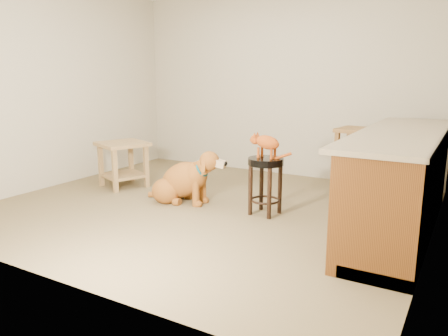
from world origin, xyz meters
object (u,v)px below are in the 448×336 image
Objects in this scene: side_table at (123,158)px; golden_retriever at (183,181)px; wood_stool at (356,161)px; tabby_kitten at (265,143)px; padded_stool at (266,175)px.

golden_retriever is (1.09, -0.19, -0.14)m from side_table.
wood_stool is 2.07m from golden_retriever.
side_table is 1.58× the size of tabby_kitten.
tabby_kitten reaches higher than padded_stool.
wood_stool is at bearing 21.56° from side_table.
golden_retriever is at bearing -10.06° from side_table.
tabby_kitten is at bearing -3.39° from side_table.
side_table is (-2.08, 0.12, -0.04)m from padded_stool.
padded_stool is at bearing -1.26° from golden_retriever.
tabby_kitten is (0.98, 0.07, 0.51)m from golden_retriever.
tabby_kitten is (2.07, -0.12, 0.37)m from side_table.
golden_retriever is 1.11m from tabby_kitten.
golden_retriever is at bearing -142.10° from wood_stool.
golden_retriever reaches higher than padded_stool.
wood_stool is 1.12× the size of side_table.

